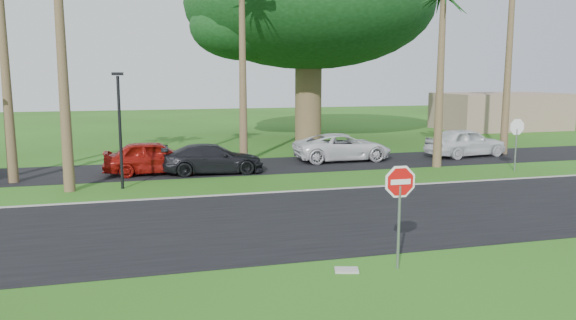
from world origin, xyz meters
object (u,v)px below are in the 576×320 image
(car_red, at_px, (154,158))
(car_pickup, at_px, (466,143))
(stop_sign_near, at_px, (400,195))
(stop_sign_far, at_px, (517,134))
(car_minivan, at_px, (343,147))
(car_dark, at_px, (213,159))

(car_red, xyz_separation_m, car_pickup, (16.93, 1.14, 0.02))
(stop_sign_near, xyz_separation_m, stop_sign_far, (11.50, 11.00, 0.00))
(car_red, bearing_deg, car_minivan, -81.00)
(stop_sign_far, relative_size, car_minivan, 0.51)
(stop_sign_near, distance_m, car_dark, 14.28)
(car_red, height_order, car_pickup, car_pickup)
(stop_sign_near, height_order, car_minivan, stop_sign_near)
(car_minivan, bearing_deg, stop_sign_near, 163.42)
(car_minivan, bearing_deg, car_pickup, -93.63)
(stop_sign_far, relative_size, car_pickup, 0.56)
(stop_sign_far, relative_size, car_red, 0.58)
(car_pickup, bearing_deg, stop_sign_far, 167.43)
(car_dark, height_order, car_minivan, car_minivan)
(stop_sign_near, bearing_deg, car_red, 109.49)
(stop_sign_far, height_order, car_dark, stop_sign_far)
(stop_sign_far, height_order, car_minivan, stop_sign_far)
(stop_sign_near, relative_size, stop_sign_far, 1.00)
(stop_sign_near, relative_size, car_minivan, 0.51)
(stop_sign_near, height_order, car_pickup, stop_sign_near)
(car_red, bearing_deg, stop_sign_near, -160.47)
(stop_sign_far, distance_m, car_pickup, 4.78)
(stop_sign_near, distance_m, stop_sign_far, 15.91)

